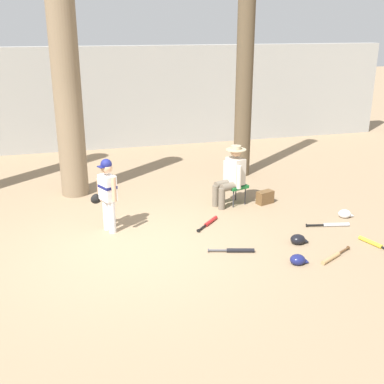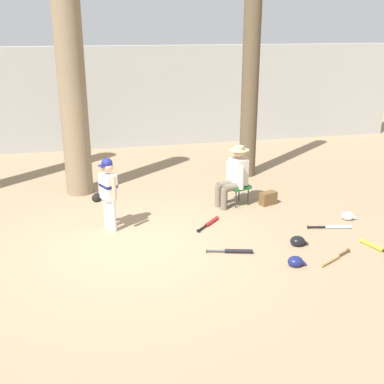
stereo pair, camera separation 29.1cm
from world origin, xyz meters
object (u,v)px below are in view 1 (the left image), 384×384
(folding_stool, at_px, (235,187))
(bat_aluminum_silver, at_px, (333,225))
(tree_behind_spectator, at_px, (245,57))
(handbag_beside_stool, at_px, (265,197))
(bat_red_barrel, at_px, (209,222))
(young_ballplayer, at_px, (107,191))
(bat_black_composite, at_px, (237,250))
(batting_helmet_white, at_px, (345,214))
(bat_yellow_trainer, at_px, (373,243))
(batting_helmet_black, at_px, (298,239))
(tree_near_player, at_px, (68,105))
(seated_spectator, at_px, (231,174))
(batting_helmet_navy, at_px, (298,260))
(bat_wood_tan, at_px, (333,257))

(folding_stool, height_order, bat_aluminum_silver, folding_stool)
(tree_behind_spectator, height_order, folding_stool, tree_behind_spectator)
(handbag_beside_stool, relative_size, bat_red_barrel, 0.62)
(tree_behind_spectator, relative_size, young_ballplayer, 4.60)
(bat_black_composite, bearing_deg, bat_red_barrel, 93.24)
(tree_behind_spectator, distance_m, batting_helmet_white, 4.18)
(tree_behind_spectator, height_order, bat_red_barrel, tree_behind_spectator)
(handbag_beside_stool, height_order, bat_aluminum_silver, handbag_beside_stool)
(young_ballplayer, distance_m, handbag_beside_stool, 3.29)
(young_ballplayer, bearing_deg, bat_black_composite, -36.98)
(bat_yellow_trainer, relative_size, batting_helmet_black, 2.51)
(batting_helmet_white, bearing_deg, tree_behind_spectator, 105.83)
(bat_red_barrel, height_order, bat_black_composite, same)
(bat_yellow_trainer, bearing_deg, batting_helmet_white, 79.69)
(batting_helmet_white, bearing_deg, tree_near_player, 150.39)
(tree_behind_spectator, distance_m, handbag_beside_stool, 3.30)
(tree_behind_spectator, relative_size, folding_stool, 11.93)
(bat_aluminum_silver, xyz_separation_m, bat_red_barrel, (-2.09, 0.71, 0.00))
(folding_stool, distance_m, seated_spectator, 0.29)
(seated_spectator, relative_size, bat_black_composite, 1.65)
(tree_behind_spectator, bearing_deg, folding_stool, -114.78)
(bat_red_barrel, xyz_separation_m, batting_helmet_black, (1.16, -1.18, 0.04))
(bat_aluminum_silver, relative_size, batting_helmet_navy, 2.79)
(tree_behind_spectator, bearing_deg, seated_spectator, -116.75)
(tree_behind_spectator, xyz_separation_m, batting_helmet_black, (-0.50, -3.90, -2.66))
(bat_black_composite, height_order, batting_helmet_black, batting_helmet_black)
(bat_aluminum_silver, bearing_deg, batting_helmet_navy, -138.61)
(handbag_beside_stool, height_order, bat_wood_tan, handbag_beside_stool)
(tree_near_player, relative_size, bat_black_composite, 6.49)
(bat_aluminum_silver, xyz_separation_m, bat_yellow_trainer, (0.23, -0.87, 0.00))
(tree_near_player, xyz_separation_m, folding_stool, (3.06, -1.49, -1.53))
(tree_behind_spectator, distance_m, batting_helmet_black, 4.75)
(tree_near_player, relative_size, seated_spectator, 3.93)
(bat_red_barrel, xyz_separation_m, batting_helmet_navy, (0.82, -1.83, 0.04))
(bat_black_composite, bearing_deg, batting_helmet_navy, -39.44)
(seated_spectator, height_order, bat_wood_tan, seated_spectator)
(tree_near_player, height_order, handbag_beside_stool, tree_near_player)
(tree_near_player, bearing_deg, bat_yellow_trainer, -40.60)
(tree_behind_spectator, relative_size, batting_helmet_navy, 21.61)
(tree_near_player, distance_m, young_ballplayer, 2.50)
(folding_stool, bearing_deg, batting_helmet_black, -80.13)
(bat_yellow_trainer, bearing_deg, batting_helmet_black, 161.22)
(batting_helmet_navy, bearing_deg, bat_wood_tan, -0.07)
(seated_spectator, distance_m, handbag_beside_stool, 0.87)
(batting_helmet_navy, bearing_deg, handbag_beside_stool, 77.12)
(bat_yellow_trainer, bearing_deg, tree_behind_spectator, 98.74)
(bat_red_barrel, bearing_deg, bat_yellow_trainer, -34.16)
(young_ballplayer, relative_size, bat_red_barrel, 2.36)
(tree_behind_spectator, relative_size, batting_helmet_white, 21.70)
(young_ballplayer, relative_size, batting_helmet_navy, 4.69)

